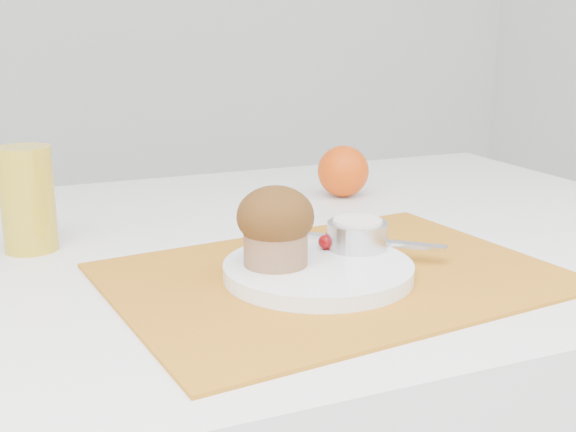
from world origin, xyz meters
name	(u,v)px	position (x,y,z in m)	size (l,w,h in m)	color
placemat	(334,276)	(0.01, -0.12, 0.75)	(0.45, 0.33, 0.00)	#BE721A
plate	(318,270)	(-0.01, -0.12, 0.76)	(0.20, 0.20, 0.02)	white
ramekin	(357,235)	(0.06, -0.09, 0.78)	(0.07, 0.07, 0.03)	#BBBABF
cream	(358,222)	(0.06, -0.09, 0.80)	(0.05, 0.05, 0.01)	white
raspberry_near	(326,242)	(0.02, -0.08, 0.78)	(0.02, 0.02, 0.02)	#5A0204
raspberry_far	(333,238)	(0.03, -0.07, 0.78)	(0.02, 0.02, 0.02)	#5B0208
butter_knife	(368,241)	(0.08, -0.08, 0.77)	(0.17, 0.01, 0.00)	silver
orange	(343,171)	(0.19, 0.21, 0.79)	(0.08, 0.08, 0.08)	#E64B08
juice_glass	(28,199)	(-0.27, 0.11, 0.81)	(0.06, 0.06, 0.12)	gold
muffin	(275,225)	(-0.05, -0.11, 0.81)	(0.08, 0.08, 0.08)	#996D4A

